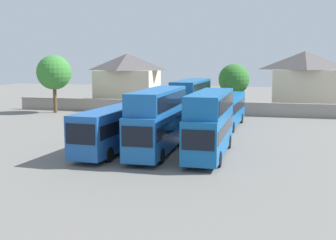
{
  "coord_description": "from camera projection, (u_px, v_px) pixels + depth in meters",
  "views": [
    {
      "loc": [
        8.51,
        -31.27,
        7.26
      ],
      "look_at": [
        0.0,
        3.0,
        2.27
      ],
      "focal_mm": 45.2,
      "sensor_mm": 36.0,
      "label": 1
    }
  ],
  "objects": [
    {
      "name": "house_terrace_left",
      "position": [
        127.0,
        80.0,
        64.73
      ],
      "size": [
        9.22,
        7.01,
        8.3
      ],
      "color": "beige",
      "rests_on": "ground"
    },
    {
      "name": "bus_3",
      "position": [
        210.0,
        120.0,
        32.09
      ],
      "size": [
        2.56,
        10.53,
        4.89
      ],
      "rotation": [
        0.0,
        0.0,
        -1.57
      ],
      "color": "#135A9E",
      "rests_on": "ground"
    },
    {
      "name": "bus_5",
      "position": [
        191.0,
        100.0,
        47.13
      ],
      "size": [
        2.79,
        11.36,
        5.09
      ],
      "rotation": [
        0.0,
        0.0,
        -1.59
      ],
      "color": "#195995",
      "rests_on": "ground"
    },
    {
      "name": "bus_2",
      "position": [
        158.0,
        117.0,
        33.13
      ],
      "size": [
        2.63,
        10.86,
        5.01
      ],
      "rotation": [
        0.0,
        0.0,
        -1.56
      ],
      "color": "#1A5CA5",
      "rests_on": "ground"
    },
    {
      "name": "tree_left_of_lot",
      "position": [
        54.0,
        73.0,
        58.4
      ],
      "size": [
        4.77,
        4.77,
        8.0
      ],
      "color": "brown",
      "rests_on": "ground"
    },
    {
      "name": "tree_behind_wall",
      "position": [
        234.0,
        80.0,
        58.03
      ],
      "size": [
        4.24,
        4.24,
        6.79
      ],
      "color": "brown",
      "rests_on": "ground"
    },
    {
      "name": "bus_4",
      "position": [
        168.0,
        107.0,
        48.17
      ],
      "size": [
        2.86,
        10.31,
        3.53
      ],
      "rotation": [
        0.0,
        0.0,
        -1.55
      ],
      "color": "#1B54A0",
      "rests_on": "ground"
    },
    {
      "name": "bus_6",
      "position": [
        227.0,
        109.0,
        46.19
      ],
      "size": [
        3.15,
        11.68,
        3.53
      ],
      "rotation": [
        0.0,
        0.0,
        -1.62
      ],
      "color": "#0E5BA8",
      "rests_on": "ground"
    },
    {
      "name": "bus_1",
      "position": [
        113.0,
        127.0,
        33.55
      ],
      "size": [
        3.12,
        10.59,
        3.49
      ],
      "rotation": [
        0.0,
        0.0,
        -1.63
      ],
      "color": "#1E55A0",
      "rests_on": "ground"
    },
    {
      "name": "ground",
      "position": [
        198.0,
        122.0,
        50.39
      ],
      "size": [
        140.0,
        140.0,
        0.0
      ],
      "primitive_type": "plane",
      "color": "slate"
    },
    {
      "name": "depot_boundary_wall",
      "position": [
        207.0,
        108.0,
        56.93
      ],
      "size": [
        56.0,
        0.5,
        1.8
      ],
      "primitive_type": "cube",
      "color": "gray",
      "rests_on": "ground"
    },
    {
      "name": "house_terrace_centre",
      "position": [
        304.0,
        81.0,
        59.52
      ],
      "size": [
        9.05,
        6.92,
        8.55
      ],
      "color": "beige",
      "rests_on": "ground"
    }
  ]
}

